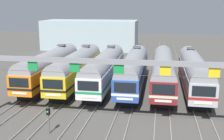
# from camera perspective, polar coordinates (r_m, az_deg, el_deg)

# --- Properties ---
(ground_plane) EXTENTS (160.00, 160.00, 0.00)m
(ground_plane) POSITION_cam_1_polar(r_m,az_deg,el_deg) (38.90, 1.35, -3.56)
(ground_plane) COLOR #4C4944
(track_bed) EXTENTS (21.00, 70.00, 0.15)m
(track_bed) POSITION_cam_1_polar(r_m,az_deg,el_deg) (55.29, 3.90, 1.39)
(track_bed) COLOR gray
(track_bed) RESTS_ON ground
(commuter_train_orange) EXTENTS (2.88, 18.06, 5.05)m
(commuter_train_orange) POSITION_cam_1_polar(r_m,az_deg,el_deg) (40.76, -12.32, 0.79)
(commuter_train_orange) COLOR orange
(commuter_train_orange) RESTS_ON ground
(commuter_train_yellow) EXTENTS (2.88, 18.06, 5.05)m
(commuter_train_yellow) POSITION_cam_1_polar(r_m,az_deg,el_deg) (39.48, -7.06, 0.61)
(commuter_train_yellow) COLOR gold
(commuter_train_yellow) RESTS_ON ground
(commuter_train_white) EXTENTS (2.88, 18.06, 5.05)m
(commuter_train_white) POSITION_cam_1_polar(r_m,az_deg,el_deg) (38.55, -1.50, 0.41)
(commuter_train_white) COLOR white
(commuter_train_white) RESTS_ON ground
(commuter_train_blue) EXTENTS (2.88, 18.06, 5.05)m
(commuter_train_blue) POSITION_cam_1_polar(r_m,az_deg,el_deg) (38.01, 4.28, 0.20)
(commuter_train_blue) COLOR #284C9E
(commuter_train_blue) RESTS_ON ground
(commuter_train_maroon) EXTENTS (2.88, 18.06, 4.77)m
(commuter_train_maroon) POSITION_cam_1_polar(r_m,az_deg,el_deg) (37.86, 10.16, -0.02)
(commuter_train_maroon) COLOR maroon
(commuter_train_maroon) RESTS_ON ground
(commuter_train_stainless) EXTENTS (2.88, 18.06, 5.05)m
(commuter_train_stainless) POSITION_cam_1_polar(r_m,az_deg,el_deg) (38.11, 16.03, -0.23)
(commuter_train_stainless) COLOR #B2B5BA
(commuter_train_stainless) RESTS_ON ground
(catenary_gantry) EXTENTS (24.73, 0.44, 6.97)m
(catenary_gantry) POSITION_cam_1_polar(r_m,az_deg,el_deg) (24.70, -3.13, -0.33)
(catenary_gantry) COLOR gray
(catenary_gantry) RESTS_ON ground
(yard_signal_mast) EXTENTS (0.28, 0.35, 2.41)m
(yard_signal_mast) POSITION_cam_1_polar(r_m,az_deg,el_deg) (25.38, -12.60, -8.86)
(yard_signal_mast) COLOR #59595E
(yard_signal_mast) RESTS_ON ground
(maintenance_building) EXTENTS (23.58, 10.00, 7.30)m
(maintenance_building) POSITION_cam_1_polar(r_m,az_deg,el_deg) (73.91, -4.30, 7.04)
(maintenance_building) COLOR #9EB2B7
(maintenance_building) RESTS_ON ground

